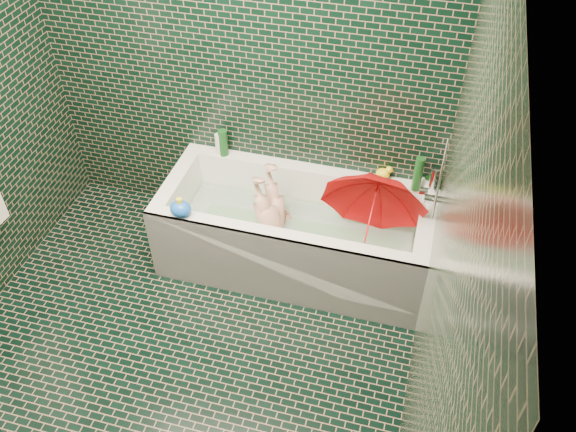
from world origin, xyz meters
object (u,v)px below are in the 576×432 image
(umbrella, at_px, (370,219))
(child, at_px, (275,226))
(bathtub, at_px, (294,240))
(rubber_duck, at_px, (384,173))
(bath_toy, at_px, (180,208))

(umbrella, bearing_deg, child, -169.58)
(bathtub, relative_size, child, 2.06)
(bathtub, xyz_separation_m, rubber_duck, (0.49, 0.36, 0.38))
(umbrella, distance_m, bath_toy, 1.12)
(bathtub, xyz_separation_m, umbrella, (0.47, -0.06, 0.35))
(bathtub, bearing_deg, umbrella, -7.05)
(child, height_order, rubber_duck, rubber_duck)
(child, bearing_deg, umbrella, 103.39)
(bathtub, distance_m, bath_toy, 0.80)
(bathtub, relative_size, umbrella, 2.75)
(bathtub, distance_m, umbrella, 0.59)
(bathtub, height_order, child, bathtub)
(rubber_duck, height_order, bath_toy, bath_toy)
(umbrella, bearing_deg, bathtub, -172.30)
(bathtub, height_order, umbrella, umbrella)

